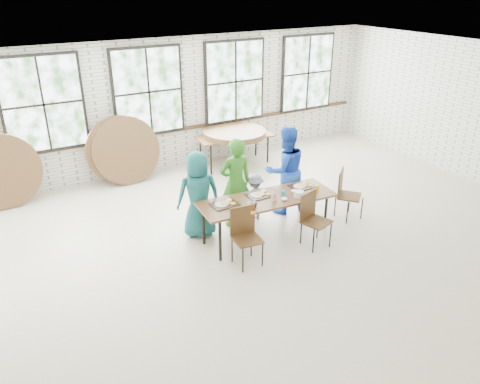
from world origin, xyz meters
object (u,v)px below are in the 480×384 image
object	(u,v)px
dining_table	(267,201)
chair_near_left	(245,231)
chair_near_right	(312,214)
storage_table	(235,138)

from	to	relation	value
dining_table	chair_near_left	distance (m)	0.91
chair_near_right	storage_table	bearing A→B (deg)	62.82
dining_table	chair_near_right	xyz separation A→B (m)	(0.51, -0.60, -0.13)
chair_near_left	chair_near_right	distance (m)	1.27
dining_table	chair_near_right	world-z (taller)	chair_near_right
chair_near_right	storage_table	size ratio (longest dim) A/B	0.51
chair_near_left	storage_table	bearing A→B (deg)	69.46
chair_near_right	storage_table	xyz separation A→B (m)	(0.70, 3.89, 0.13)
chair_near_left	storage_table	size ratio (longest dim) A/B	0.51
dining_table	chair_near_right	size ratio (longest dim) A/B	2.59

